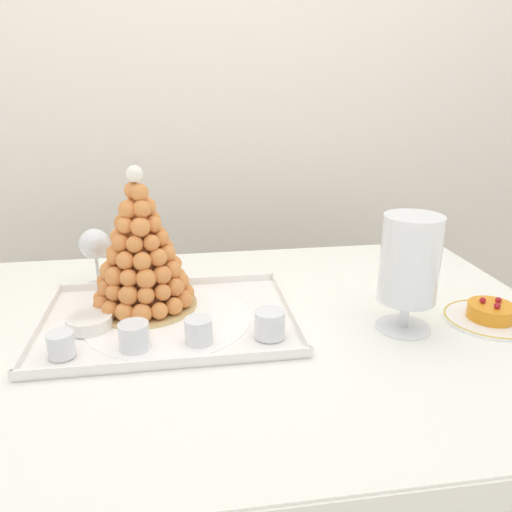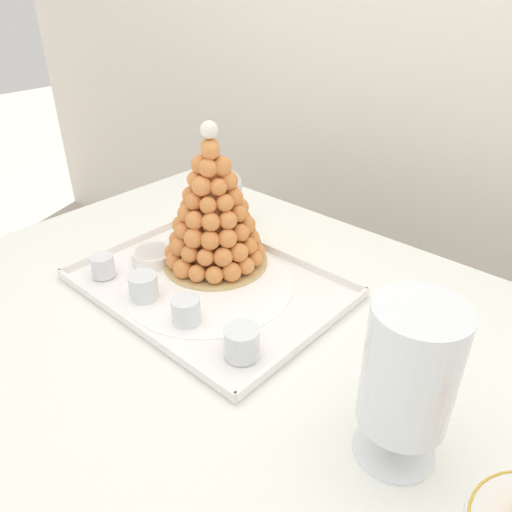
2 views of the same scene
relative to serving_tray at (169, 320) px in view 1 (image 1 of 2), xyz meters
name	(u,v)px [view 1 (image 1 of 2)]	position (x,y,z in m)	size (l,w,h in m)	color
backdrop_wall	(206,82)	(0.15, 0.88, 0.50)	(4.80, 0.10, 2.50)	silver
buffet_table	(238,358)	(0.15, -0.04, -0.09)	(1.46, 1.01, 0.75)	brown
serving_tray	(169,320)	(0.00, 0.00, 0.00)	(0.55, 0.41, 0.02)	white
croquembouche	(141,254)	(-0.06, 0.07, 0.13)	(0.24, 0.24, 0.33)	tan
dessert_cup_left	(61,345)	(-0.20, -0.13, 0.02)	(0.05, 0.05, 0.05)	silver
dessert_cup_mid_left	(134,337)	(-0.06, -0.12, 0.03)	(0.06, 0.06, 0.05)	silver
dessert_cup_centre	(199,331)	(0.06, -0.12, 0.03)	(0.06, 0.06, 0.05)	silver
dessert_cup_mid_right	(270,325)	(0.21, -0.11, 0.03)	(0.06, 0.06, 0.06)	silver
creme_brulee_ramekin	(89,321)	(-0.17, -0.02, 0.02)	(0.10, 0.10, 0.03)	white
macaron_goblet	(410,262)	(0.50, -0.11, 0.15)	(0.12, 0.12, 0.25)	white
fruit_tart_plate	(491,315)	(0.71, -0.10, 0.01)	(0.20, 0.20, 0.05)	white
wine_glass	(95,245)	(-0.18, 0.25, 0.10)	(0.08, 0.08, 0.15)	silver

